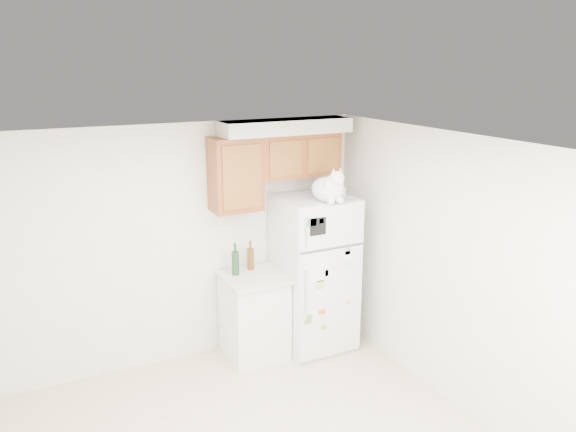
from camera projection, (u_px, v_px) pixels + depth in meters
room_shell at (267, 255)px, 4.21m from camera, size 3.84×4.04×2.52m
refrigerator at (314, 273)px, 6.11m from camera, size 0.76×0.78×1.70m
base_counter at (254, 315)px, 5.98m from camera, size 0.64×0.64×0.92m
cat at (330, 188)px, 5.65m from camera, size 0.36×0.53×0.38m
storage_box_back at (326, 188)px, 6.08m from camera, size 0.21×0.18×0.10m
storage_box_front at (337, 191)px, 5.94m from camera, size 0.16×0.13×0.09m
bottle_green at (235, 259)px, 5.83m from camera, size 0.08×0.08×0.34m
bottle_amber at (251, 255)px, 5.98m from camera, size 0.07×0.07×0.32m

